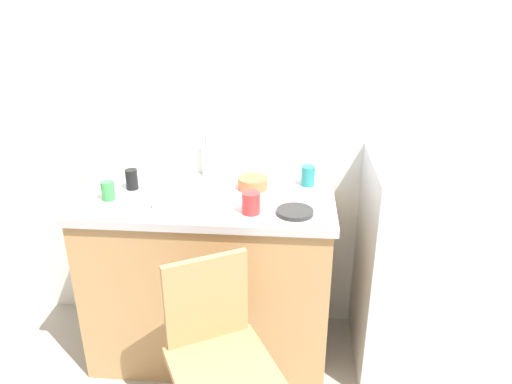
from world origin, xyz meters
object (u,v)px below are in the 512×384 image
object	(u,v)px
refrigerator	(415,269)
cup_black	(132,179)
hotplate	(295,212)
cup_teal	(308,176)
terracotta_bowl	(253,183)
dish_tray	(187,197)
cup_red	(251,203)
chair	(218,354)
cup_green	(108,191)

from	to	relation	value
refrigerator	cup_black	xyz separation A→B (m)	(-1.45, 0.06, 0.42)
hotplate	cup_teal	world-z (taller)	cup_teal
hotplate	cup_black	bearing A→B (deg)	164.78
cup_teal	cup_black	size ratio (longest dim) A/B	1.00
terracotta_bowl	hotplate	distance (m)	0.35
dish_tray	cup_black	bearing A→B (deg)	156.42
cup_red	cup_black	distance (m)	0.67
hotplate	cup_teal	bearing A→B (deg)	79.70
chair	terracotta_bowl	world-z (taller)	terracotta_bowl
cup_green	cup_black	bearing A→B (deg)	62.57
hotplate	cup_black	world-z (taller)	cup_black
refrigerator	cup_green	xyz separation A→B (m)	(-1.52, -0.08, 0.42)
cup_teal	cup_black	world-z (taller)	same
cup_teal	cup_green	world-z (taller)	cup_teal
chair	terracotta_bowl	bearing A→B (deg)	55.61
cup_teal	cup_red	size ratio (longest dim) A/B	1.02
refrigerator	cup_black	world-z (taller)	refrigerator
terracotta_bowl	cup_green	xyz separation A→B (m)	(-0.68, -0.19, 0.02)
cup_teal	cup_red	xyz separation A→B (m)	(-0.26, -0.35, -0.00)
cup_green	chair	bearing A→B (deg)	-41.58
dish_tray	hotplate	bearing A→B (deg)	-9.85
terracotta_bowl	cup_black	world-z (taller)	cup_black
terracotta_bowl	refrigerator	bearing A→B (deg)	-7.62
cup_teal	cup_black	bearing A→B (deg)	-172.25
refrigerator	cup_red	size ratio (longest dim) A/B	11.24
cup_teal	cup_red	distance (m)	0.44
refrigerator	cup_green	size ratio (longest dim) A/B	12.14
chair	dish_tray	xyz separation A→B (m)	(-0.22, 0.54, 0.46)
cup_red	cup_green	xyz separation A→B (m)	(-0.70, 0.09, -0.00)
refrigerator	terracotta_bowl	size ratio (longest dim) A/B	7.53
refrigerator	terracotta_bowl	distance (m)	0.93
cup_green	cup_black	distance (m)	0.16
chair	cup_teal	distance (m)	1.00
cup_teal	terracotta_bowl	bearing A→B (deg)	-166.16
terracotta_bowl	cup_red	xyz separation A→B (m)	(0.02, -0.28, 0.02)
cup_teal	refrigerator	bearing A→B (deg)	-18.04
dish_tray	cup_red	distance (m)	0.33
chair	cup_green	distance (m)	0.94
cup_red	terracotta_bowl	bearing A→B (deg)	93.56
hotplate	cup_teal	size ratio (longest dim) A/B	1.65
terracotta_bowl	cup_red	bearing A→B (deg)	-86.44
hotplate	cup_black	xyz separation A→B (m)	(-0.83, 0.23, 0.04)
hotplate	cup_teal	xyz separation A→B (m)	(0.06, 0.35, 0.04)
cup_red	cup_black	bearing A→B (deg)	159.74
dish_tray	terracotta_bowl	world-z (taller)	terracotta_bowl
dish_tray	hotplate	size ratio (longest dim) A/B	1.65
terracotta_bowl	cup_teal	bearing A→B (deg)	13.84
chair	cup_green	size ratio (longest dim) A/B	9.51
refrigerator	cup_green	world-z (taller)	refrigerator
terracotta_bowl	cup_black	xyz separation A→B (m)	(-0.61, -0.05, 0.02)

